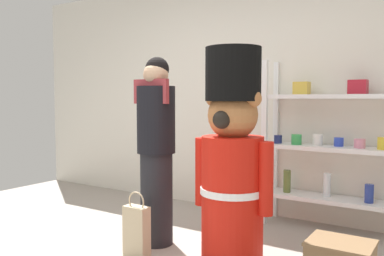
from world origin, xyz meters
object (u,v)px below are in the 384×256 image
(teddy_bear_guard, at_px, (232,162))
(person_shopper, at_px, (156,147))
(shopping_bag, at_px, (137,231))
(merchandise_shelf, at_px, (328,145))

(teddy_bear_guard, distance_m, person_shopper, 0.73)
(teddy_bear_guard, height_order, shopping_bag, teddy_bear_guard)
(person_shopper, distance_m, shopping_bag, 0.70)
(person_shopper, bearing_deg, merchandise_shelf, 47.23)
(teddy_bear_guard, xyz_separation_m, person_shopper, (-0.72, 0.02, 0.06))
(teddy_bear_guard, bearing_deg, person_shopper, 178.78)
(shopping_bag, bearing_deg, merchandise_shelf, 55.14)
(merchandise_shelf, bearing_deg, teddy_bear_guard, -107.21)
(merchandise_shelf, xyz_separation_m, person_shopper, (-1.10, -1.19, 0.02))
(merchandise_shelf, relative_size, person_shopper, 1.02)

